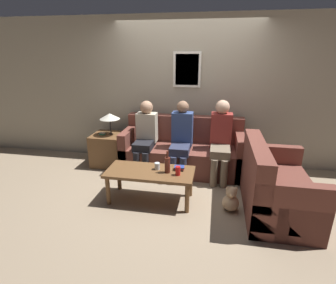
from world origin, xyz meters
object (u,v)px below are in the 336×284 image
at_px(couch_side, 274,188).
at_px(coffee_table, 150,175).
at_px(wine_bottle, 167,165).
at_px(person_middle, 181,137).
at_px(teddy_bear, 231,200).
at_px(drinking_glass, 157,166).
at_px(person_right, 221,137).
at_px(couch_main, 183,152).
at_px(person_left, 145,134).

height_order(couch_side, coffee_table, couch_side).
height_order(coffee_table, wine_bottle, wine_bottle).
distance_m(person_middle, teddy_bear, 1.35).
height_order(drinking_glass, teddy_bear, drinking_glass).
relative_size(person_middle, teddy_bear, 3.62).
bearing_deg(person_right, couch_main, 165.09).
distance_m(coffee_table, drinking_glass, 0.15).
distance_m(couch_main, coffee_table, 1.15).
distance_m(couch_side, teddy_bear, 0.57).
relative_size(couch_side, person_right, 1.04).
xyz_separation_m(coffee_table, teddy_bear, (1.10, -0.06, -0.24)).
distance_m(coffee_table, person_middle, 0.99).
bearing_deg(person_left, coffee_table, -71.68).
xyz_separation_m(couch_main, coffee_table, (-0.31, -1.11, 0.07)).
distance_m(couch_side, wine_bottle, 1.42).
distance_m(couch_side, coffee_table, 1.64).
height_order(person_left, person_right, person_right).
xyz_separation_m(drinking_glass, person_middle, (0.22, 0.83, 0.17)).
bearing_deg(coffee_table, person_right, 44.77).
bearing_deg(couch_main, teddy_bear, -55.70).
bearing_deg(couch_side, person_right, 37.66).
height_order(wine_bottle, teddy_bear, wine_bottle).
bearing_deg(couch_main, coffee_table, -105.59).
relative_size(couch_main, person_middle, 1.65).
height_order(person_left, person_middle, person_middle).
relative_size(couch_main, coffee_table, 1.70).
bearing_deg(drinking_glass, wine_bottle, -25.01).
relative_size(couch_main, person_right, 1.61).
height_order(couch_side, teddy_bear, couch_side).
bearing_deg(wine_bottle, coffee_table, 178.19).
bearing_deg(coffee_table, person_middle, 71.00).
xyz_separation_m(wine_bottle, person_middle, (0.06, 0.91, 0.10)).
relative_size(drinking_glass, person_middle, 0.08).
distance_m(couch_main, person_left, 0.73).
distance_m(coffee_table, teddy_bear, 1.13).
bearing_deg(person_left, teddy_bear, -35.67).
xyz_separation_m(person_right, teddy_bear, (0.16, -1.00, -0.54)).
height_order(couch_main, person_middle, person_middle).
distance_m(couch_side, person_right, 1.19).
relative_size(couch_main, wine_bottle, 6.68).
height_order(drinking_glass, person_left, person_left).
relative_size(drinking_glass, person_left, 0.08).
bearing_deg(person_right, person_middle, -176.57).
distance_m(couch_side, person_left, 2.19).
xyz_separation_m(coffee_table, wine_bottle, (0.24, -0.01, 0.18)).
bearing_deg(person_right, coffee_table, -135.23).
height_order(couch_main, teddy_bear, couch_main).
bearing_deg(teddy_bear, couch_side, 10.14).
height_order(couch_main, couch_side, same).
bearing_deg(person_middle, coffee_table, -109.00).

